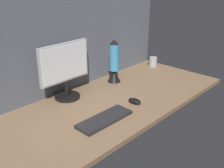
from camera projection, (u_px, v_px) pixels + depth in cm
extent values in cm
cube|color=#8C6B4C|center=(111.00, 101.00, 195.10)|extent=(180.00, 80.00, 3.00)
cube|color=#565B66|center=(74.00, 37.00, 203.33)|extent=(180.00, 5.00, 77.06)
cylinder|color=black|center=(67.00, 96.00, 196.82)|extent=(18.00, 18.00, 1.80)
cylinder|color=black|center=(67.00, 88.00, 194.34)|extent=(3.20, 3.20, 11.00)
cube|color=#B7B7B7|center=(64.00, 62.00, 187.69)|extent=(39.61, 2.40, 26.66)
cube|color=white|center=(65.00, 63.00, 186.81)|extent=(37.21, 0.60, 24.26)
cube|color=#262628|center=(105.00, 119.00, 167.03)|extent=(37.12, 13.36, 2.00)
ellipsoid|color=black|center=(135.00, 101.00, 188.20)|extent=(5.91, 9.78, 3.40)
cylinder|color=#B2B2B7|center=(153.00, 62.00, 259.37)|extent=(7.27, 7.27, 8.65)
cone|color=black|center=(114.00, 76.00, 223.89)|extent=(10.62, 10.62, 9.65)
cylinder|color=#3F99CC|center=(114.00, 57.00, 217.92)|extent=(7.72, 7.72, 21.23)
cone|color=black|center=(114.00, 42.00, 213.07)|extent=(6.95, 6.95, 3.86)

